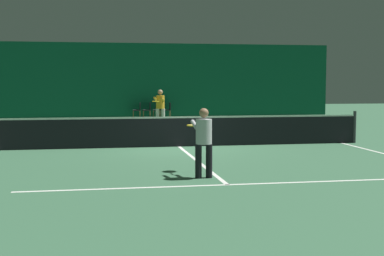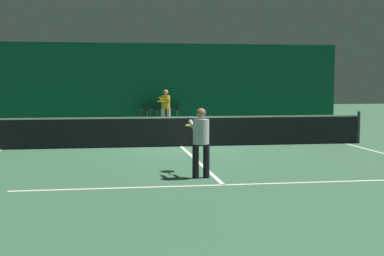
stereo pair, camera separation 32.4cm
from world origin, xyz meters
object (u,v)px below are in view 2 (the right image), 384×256
object	(u,v)px
courtside_chair_2	(165,109)
player_near	(201,137)
courtside_chair_1	(155,109)
courtside_chair_3	(175,109)
tennis_net	(181,130)
courtside_chair_0	(145,109)
player_far	(166,105)

from	to	relation	value
courtside_chair_2	player_near	bearing A→B (deg)	-3.62
courtside_chair_1	courtside_chair_3	size ratio (longest dim) A/B	1.00
tennis_net	courtside_chair_0	size ratio (longest dim) A/B	14.29
courtside_chair_0	courtside_chair_3	xyz separation A→B (m)	(1.75, 0.00, 0.00)
courtside_chair_0	courtside_chair_1	world-z (taller)	same
courtside_chair_0	courtside_chair_2	bearing A→B (deg)	90.00
player_far	courtside_chair_1	bearing A→B (deg)	-162.41
player_near	courtside_chair_2	size ratio (longest dim) A/B	1.77
player_near	courtside_chair_1	size ratio (longest dim) A/B	1.77
courtside_chair_0	courtside_chair_3	size ratio (longest dim) A/B	1.00
player_near	courtside_chair_3	world-z (taller)	player_near
player_near	courtside_chair_1	distance (m)	19.82
courtside_chair_2	courtside_chair_3	world-z (taller)	same
courtside_chair_3	tennis_net	bearing A→B (deg)	-6.07
player_far	courtside_chair_0	bearing A→B (deg)	-157.44
tennis_net	courtside_chair_1	distance (m)	14.28
player_near	courtside_chair_2	xyz separation A→B (m)	(1.25, 19.80, -0.38)
player_near	courtside_chair_0	world-z (taller)	player_near
courtside_chair_3	courtside_chair_1	bearing A→B (deg)	-90.00
player_near	courtside_chair_1	world-z (taller)	player_near
courtside_chair_2	courtside_chair_3	distance (m)	0.58
tennis_net	courtside_chair_1	xyz separation A→B (m)	(0.35, 14.28, -0.03)
courtside_chair_1	courtside_chair_0	bearing A→B (deg)	-90.00
player_far	courtside_chair_3	size ratio (longest dim) A/B	2.01
courtside_chair_0	courtside_chair_1	bearing A→B (deg)	90.00
tennis_net	player_far	bearing A→B (deg)	87.86
tennis_net	courtside_chair_0	world-z (taller)	tennis_net
tennis_net	player_near	bearing A→B (deg)	-93.28
courtside_chair_0	courtside_chair_1	distance (m)	0.58
player_near	player_far	size ratio (longest dim) A/B	0.88
tennis_net	courtside_chair_3	size ratio (longest dim) A/B	14.29
player_near	player_far	world-z (taller)	player_far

